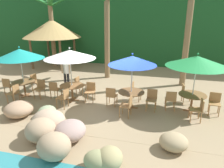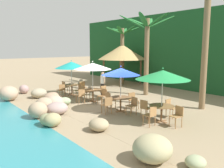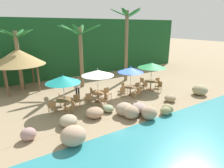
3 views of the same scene
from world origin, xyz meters
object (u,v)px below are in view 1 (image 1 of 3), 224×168
palm_tree_third (191,3)px  chair_teal_right (14,92)px  chair_white_inland (79,84)px  dining_table_blue (131,94)px  waiter_in_white (66,71)px  chair_blue_seaward (152,98)px  palapa_hut (52,29)px  dining_table_white (72,88)px  chair_blue_left (111,95)px  chair_white_right (64,97)px  chair_teal_left (8,85)px  umbrella_blue (132,60)px  umbrella_green (197,61)px  chair_white_seaward (90,90)px  dining_table_green (192,97)px  umbrella_white (70,54)px  chair_green_right (198,108)px  umbrella_teal (20,54)px  chair_teal_seaward (40,87)px  chair_blue_inland (135,90)px  chair_green_left (171,99)px  dining_table_teal (24,84)px  palm_tree_nearest (51,20)px  palm_tree_second (107,15)px  chair_green_inland (185,92)px  chair_green_seaward (215,102)px  chair_blue_right (128,105)px

palm_tree_third → chair_teal_right: bearing=-148.7°
chair_white_inland → dining_table_blue: (2.79, -1.00, 0.10)m
dining_table_blue → waiter_in_white: (-3.76, 1.58, 0.37)m
chair_blue_seaward → palapa_hut: (-7.83, 6.02, 2.32)m
dining_table_white → chair_blue_left: chair_blue_left is taller
chair_white_right → chair_teal_left: bearing=168.4°
umbrella_blue → umbrella_green: bearing=7.0°
chair_white_seaward → dining_table_green: size_ratio=0.79×
umbrella_white → dining_table_green: size_ratio=2.25×
chair_blue_left → chair_green_right: (3.45, -0.49, 0.00)m
umbrella_teal → chair_blue_seaward: (6.12, -0.02, -1.58)m
chair_white_seaward → palapa_hut: palapa_hut is taller
chair_teal_seaward → chair_white_seaward: (2.48, 0.20, 0.00)m
umbrella_blue → chair_green_right: bearing=-11.8°
chair_blue_inland → chair_green_left: size_ratio=1.00×
dining_table_teal → palm_tree_third: bearing=26.0°
chair_white_inland → umbrella_blue: bearing=-19.6°
chair_teal_seaward → chair_green_right: (7.01, -0.63, 0.00)m
umbrella_green → palm_tree_nearest: 11.13m
chair_white_inland → chair_blue_inland: 2.81m
dining_table_white → chair_white_right: size_ratio=1.26×
dining_table_blue → umbrella_white: bearing=177.1°
chair_white_right → dining_table_green: chair_white_right is taller
umbrella_teal → palapa_hut: bearing=105.9°
dining_table_green → palm_tree_second: bearing=140.5°
chair_green_inland → palm_tree_third: 4.68m
chair_blue_inland → chair_blue_seaward: bearing=-43.8°
chair_teal_seaward → umbrella_white: (1.64, 0.05, 1.65)m
dining_table_teal → chair_teal_right: 0.86m
umbrella_blue → palm_tree_third: 4.98m
umbrella_green → palm_tree_third: (-0.15, 3.46, 2.28)m
umbrella_white → umbrella_blue: size_ratio=1.04×
chair_green_seaward → chair_green_right: (-0.71, -0.83, 0.00)m
palm_tree_nearest → palm_tree_third: (9.28, -2.31, 0.94)m
chair_green_inland → palapa_hut: 10.73m
chair_teal_left → chair_white_inland: 3.48m
chair_teal_left → chair_blue_right: size_ratio=1.00×
umbrella_teal → dining_table_blue: bearing=-0.7°
chair_green_left → palapa_hut: (-8.59, 5.93, 2.32)m
chair_green_right → chair_white_inland: bearing=164.1°
umbrella_white → umbrella_blue: 2.78m
chair_white_seaward → umbrella_blue: bearing=-8.5°
chair_blue_inland → umbrella_white: bearing=-165.7°
chair_blue_seaward → umbrella_blue: bearing=-176.7°
chair_blue_seaward → umbrella_green: size_ratio=0.36×
chair_white_right → waiter_in_white: waiter_in_white is taller
umbrella_blue → palm_tree_second: 5.04m
chair_white_inland → chair_green_seaward: size_ratio=1.00×
chair_blue_left → chair_blue_right: 1.17m
chair_teal_left → palapa_hut: palapa_hut is taller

